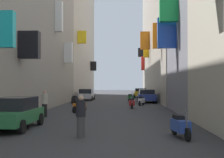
{
  "coord_description": "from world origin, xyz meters",
  "views": [
    {
      "loc": [
        1.33,
        -2.34,
        2.08
      ],
      "look_at": [
        0.32,
        21.64,
        2.46
      ],
      "focal_mm": 48.92,
      "sensor_mm": 36.0,
      "label": 1
    }
  ],
  "objects_px": {
    "scooter_green": "(131,97)",
    "scooter_red": "(132,103)",
    "parked_car_silver": "(86,94)",
    "pedestrian_crossing": "(45,104)",
    "pedestrian_near_left": "(81,116)",
    "scooter_blue": "(180,126)",
    "parked_car_green": "(14,112)",
    "scooter_black": "(76,99)",
    "scooter_orange": "(79,106)",
    "parked_car_blue": "(146,96)",
    "scooter_white": "(141,101)",
    "parked_car_yellow": "(140,93)"
  },
  "relations": [
    {
      "from": "scooter_green",
      "to": "scooter_red",
      "type": "distance_m",
      "value": 10.47
    },
    {
      "from": "parked_car_silver",
      "to": "scooter_green",
      "type": "bearing_deg",
      "value": -22.52
    },
    {
      "from": "pedestrian_crossing",
      "to": "pedestrian_near_left",
      "type": "relative_size",
      "value": 1.03
    },
    {
      "from": "scooter_blue",
      "to": "parked_car_green",
      "type": "bearing_deg",
      "value": 164.68
    },
    {
      "from": "scooter_green",
      "to": "scooter_black",
      "type": "xyz_separation_m",
      "value": [
        -5.86,
        -4.59,
        -0.0
      ]
    },
    {
      "from": "scooter_black",
      "to": "pedestrian_crossing",
      "type": "relative_size",
      "value": 1.02
    },
    {
      "from": "parked_car_silver",
      "to": "scooter_blue",
      "type": "distance_m",
      "value": 27.68
    },
    {
      "from": "scooter_black",
      "to": "pedestrian_near_left",
      "type": "bearing_deg",
      "value": -80.19
    },
    {
      "from": "scooter_black",
      "to": "scooter_orange",
      "type": "bearing_deg",
      "value": -79.07
    },
    {
      "from": "parked_car_blue",
      "to": "scooter_black",
      "type": "height_order",
      "value": "parked_car_blue"
    },
    {
      "from": "pedestrian_near_left",
      "to": "scooter_blue",
      "type": "bearing_deg",
      "value": 0.83
    },
    {
      "from": "scooter_blue",
      "to": "scooter_orange",
      "type": "bearing_deg",
      "value": 117.92
    },
    {
      "from": "scooter_white",
      "to": "pedestrian_crossing",
      "type": "distance_m",
      "value": 12.61
    },
    {
      "from": "scooter_green",
      "to": "scooter_orange",
      "type": "relative_size",
      "value": 0.98
    },
    {
      "from": "parked_car_silver",
      "to": "scooter_blue",
      "type": "xyz_separation_m",
      "value": [
        7.09,
        -26.75,
        -0.29
      ]
    },
    {
      "from": "parked_car_green",
      "to": "scooter_orange",
      "type": "distance_m",
      "value": 8.56
    },
    {
      "from": "scooter_orange",
      "to": "scooter_red",
      "type": "distance_m",
      "value": 5.31
    },
    {
      "from": "scooter_orange",
      "to": "scooter_white",
      "type": "height_order",
      "value": "same"
    },
    {
      "from": "parked_car_silver",
      "to": "scooter_orange",
      "type": "distance_m",
      "value": 16.48
    },
    {
      "from": "scooter_green",
      "to": "scooter_black",
      "type": "distance_m",
      "value": 7.44
    },
    {
      "from": "parked_car_yellow",
      "to": "scooter_red",
      "type": "xyz_separation_m",
      "value": [
        -1.79,
        -21.03,
        -0.28
      ]
    },
    {
      "from": "parked_car_silver",
      "to": "parked_car_blue",
      "type": "height_order",
      "value": "parked_car_blue"
    },
    {
      "from": "parked_car_yellow",
      "to": "scooter_black",
      "type": "distance_m",
      "value": 16.92
    },
    {
      "from": "parked_car_yellow",
      "to": "parked_car_silver",
      "type": "bearing_deg",
      "value": -131.66
    },
    {
      "from": "scooter_blue",
      "to": "parked_car_yellow",
      "type": "bearing_deg",
      "value": 89.64
    },
    {
      "from": "scooter_white",
      "to": "pedestrian_near_left",
      "type": "relative_size",
      "value": 1.08
    },
    {
      "from": "parked_car_blue",
      "to": "scooter_orange",
      "type": "distance_m",
      "value": 13.16
    },
    {
      "from": "parked_car_silver",
      "to": "scooter_red",
      "type": "relative_size",
      "value": 2.41
    },
    {
      "from": "parked_car_blue",
      "to": "pedestrian_near_left",
      "type": "distance_m",
      "value": 22.62
    },
    {
      "from": "pedestrian_crossing",
      "to": "parked_car_silver",
      "type": "bearing_deg",
      "value": 89.73
    },
    {
      "from": "parked_car_green",
      "to": "scooter_green",
      "type": "height_order",
      "value": "parked_car_green"
    },
    {
      "from": "scooter_blue",
      "to": "pedestrian_crossing",
      "type": "bearing_deg",
      "value": 135.82
    },
    {
      "from": "scooter_orange",
      "to": "pedestrian_near_left",
      "type": "bearing_deg",
      "value": -81.21
    },
    {
      "from": "scooter_black",
      "to": "parked_car_blue",
      "type": "bearing_deg",
      "value": 17.29
    },
    {
      "from": "parked_car_green",
      "to": "scooter_blue",
      "type": "relative_size",
      "value": 2.19
    },
    {
      "from": "scooter_green",
      "to": "scooter_blue",
      "type": "height_order",
      "value": "same"
    },
    {
      "from": "parked_car_silver",
      "to": "scooter_black",
      "type": "distance_m",
      "value": 6.93
    },
    {
      "from": "parked_car_blue",
      "to": "parked_car_green",
      "type": "bearing_deg",
      "value": -110.45
    },
    {
      "from": "scooter_red",
      "to": "pedestrian_crossing",
      "type": "bearing_deg",
      "value": -128.89
    },
    {
      "from": "scooter_red",
      "to": "pedestrian_crossing",
      "type": "relative_size",
      "value": 1.05
    },
    {
      "from": "parked_car_blue",
      "to": "scooter_blue",
      "type": "height_order",
      "value": "parked_car_blue"
    },
    {
      "from": "parked_car_green",
      "to": "parked_car_silver",
      "type": "bearing_deg",
      "value": 89.59
    },
    {
      "from": "scooter_white",
      "to": "scooter_blue",
      "type": "bearing_deg",
      "value": -88.23
    },
    {
      "from": "scooter_orange",
      "to": "scooter_white",
      "type": "xyz_separation_m",
      "value": [
        4.94,
        7.34,
        -0.0
      ]
    },
    {
      "from": "parked_car_green",
      "to": "scooter_red",
      "type": "height_order",
      "value": "parked_car_green"
    },
    {
      "from": "scooter_orange",
      "to": "pedestrian_crossing",
      "type": "relative_size",
      "value": 1.13
    },
    {
      "from": "scooter_orange",
      "to": "pedestrian_crossing",
      "type": "distance_m",
      "value": 3.79
    },
    {
      "from": "scooter_white",
      "to": "scooter_red",
      "type": "relative_size",
      "value": 1.0
    },
    {
      "from": "pedestrian_crossing",
      "to": "pedestrian_near_left",
      "type": "height_order",
      "value": "pedestrian_crossing"
    },
    {
      "from": "scooter_blue",
      "to": "scooter_white",
      "type": "bearing_deg",
      "value": 91.77
    }
  ]
}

